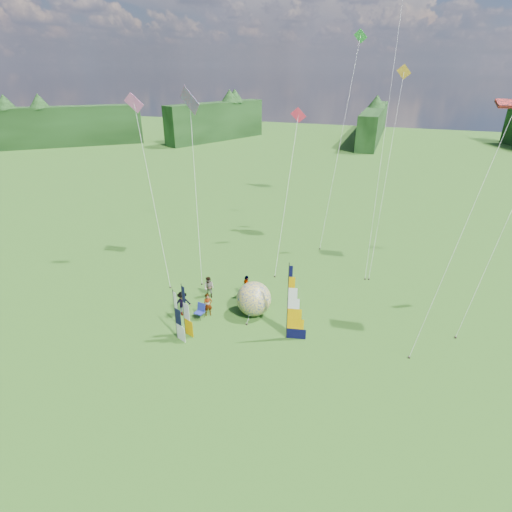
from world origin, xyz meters
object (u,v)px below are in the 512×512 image
(bol_inflatable, at_px, (254,299))
(side_banner_left, at_px, (183,310))
(side_banner_far, at_px, (175,315))
(spectator_c, at_px, (183,303))
(spectator_b, at_px, (209,287))
(spectator_d, at_px, (247,287))
(camp_chair, at_px, (199,312))
(kite_whale, at_px, (387,119))
(feather_banner_main, at_px, (288,303))
(spectator_a, at_px, (208,305))

(bol_inflatable, bearing_deg, side_banner_left, -133.54)
(side_banner_far, bearing_deg, spectator_c, 131.97)
(side_banner_left, xyz_separation_m, spectator_b, (-0.47, 4.75, -0.97))
(side_banner_far, height_order, spectator_b, side_banner_far)
(spectator_d, distance_m, camp_chair, 4.43)
(spectator_c, xyz_separation_m, spectator_d, (3.47, 3.81, -0.02))
(spectator_b, xyz_separation_m, camp_chair, (0.59, -2.86, -0.31))
(camp_chair, height_order, kite_whale, kite_whale)
(side_banner_left, height_order, side_banner_far, side_banner_left)
(side_banner_left, distance_m, kite_whale, 23.47)
(side_banner_left, distance_m, spectator_d, 6.25)
(bol_inflatable, bearing_deg, spectator_c, -159.28)
(side_banner_far, height_order, spectator_c, side_banner_far)
(side_banner_far, xyz_separation_m, spectator_b, (-0.21, 5.39, -0.91))
(side_banner_far, bearing_deg, spectator_d, 90.18)
(feather_banner_main, height_order, spectator_b, feather_banner_main)
(spectator_d, bearing_deg, spectator_a, 113.00)
(bol_inflatable, bearing_deg, side_banner_far, -131.03)
(spectator_b, distance_m, kite_whale, 20.76)
(spectator_a, bearing_deg, kite_whale, 22.91)
(kite_whale, bearing_deg, spectator_c, -119.84)
(spectator_b, height_order, spectator_d, spectator_d)
(bol_inflatable, distance_m, spectator_c, 5.12)
(spectator_b, distance_m, spectator_d, 2.91)
(feather_banner_main, bearing_deg, bol_inflatable, 135.37)
(spectator_a, distance_m, kite_whale, 21.84)
(side_banner_far, relative_size, spectator_a, 2.05)
(feather_banner_main, distance_m, side_banner_far, 7.28)
(spectator_b, bearing_deg, spectator_a, -61.17)
(camp_chair, bearing_deg, side_banner_left, -85.72)
(spectator_a, relative_size, kite_whale, 0.07)
(feather_banner_main, relative_size, spectator_c, 2.86)
(side_banner_far, relative_size, spectator_c, 1.90)
(side_banner_far, bearing_deg, camp_chair, 103.14)
(bol_inflatable, relative_size, spectator_d, 1.36)
(side_banner_far, xyz_separation_m, camp_chair, (0.38, 2.53, -1.22))
(feather_banner_main, bearing_deg, spectator_b, 145.92)
(spectator_b, bearing_deg, bol_inflatable, -8.84)
(feather_banner_main, bearing_deg, side_banner_left, -176.03)
(bol_inflatable, xyz_separation_m, spectator_b, (-4.03, 1.00, -0.38))
(spectator_a, height_order, spectator_d, spectator_d)
(bol_inflatable, distance_m, spectator_b, 4.17)
(feather_banner_main, distance_m, kite_whale, 19.46)
(spectator_a, bearing_deg, bol_inflatable, -12.02)
(feather_banner_main, xyz_separation_m, kite_whale, (3.93, 16.51, 9.51))
(feather_banner_main, xyz_separation_m, spectator_d, (-4.30, 4.00, -1.77))
(feather_banner_main, distance_m, spectator_c, 7.97)
(side_banner_far, relative_size, bol_inflatable, 1.43)
(spectator_c, distance_m, spectator_d, 5.16)
(side_banner_left, height_order, kite_whale, kite_whale)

